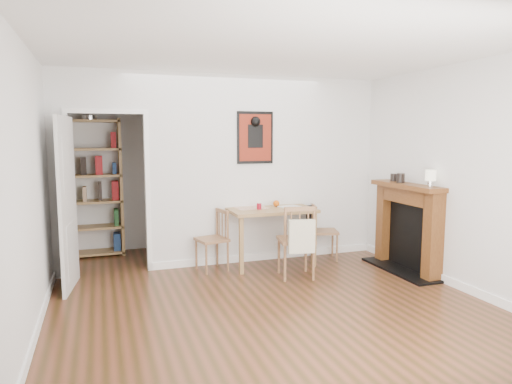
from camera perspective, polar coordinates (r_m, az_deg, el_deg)
name	(u,v)px	position (r m, az deg, el deg)	size (l,w,h in m)	color
ground	(260,294)	(5.27, 0.50, -12.66)	(5.20, 5.20, 0.00)	brown
room_shell	(234,171)	(6.29, -2.73, 2.67)	(5.20, 5.20, 5.20)	silver
dining_table	(270,215)	(6.27, 1.82, -2.89)	(1.16, 0.74, 0.79)	olive
chair_left	(212,240)	(6.09, -5.55, -6.02)	(0.48, 0.48, 0.81)	#A2754B
chair_right	(323,231)	(6.66, 8.40, -4.86)	(0.54, 0.49, 0.79)	#A2754B
chair_front	(296,240)	(5.77, 5.05, -6.05)	(0.54, 0.59, 0.93)	#A2754B
bookshelf	(92,189)	(7.12, -19.78, 0.39)	(0.86, 0.34, 2.03)	olive
fireplace	(408,224)	(6.34, 18.48, -3.87)	(0.45, 1.25, 1.16)	brown
red_glass	(259,206)	(6.15, 0.39, -1.80)	(0.06, 0.06, 0.08)	maroon
orange_fruit	(276,203)	(6.40, 2.56, -1.44)	(0.09, 0.09, 0.09)	#D6590B
placemat	(251,208)	(6.28, -0.58, -1.98)	(0.43, 0.32, 0.00)	beige
notebook	(290,207)	(6.35, 4.21, -1.85)	(0.28, 0.20, 0.01)	silver
mantel_lamp	(431,176)	(5.92, 21.00, 1.84)	(0.13, 0.13, 0.21)	silver
ceramic_jar_a	(401,178)	(6.31, 17.62, 1.68)	(0.10, 0.10, 0.13)	black
ceramic_jar_b	(394,177)	(6.49, 16.81, 1.75)	(0.08, 0.08, 0.10)	black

